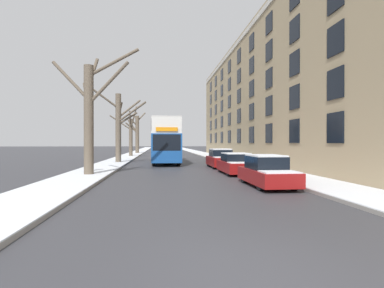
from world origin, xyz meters
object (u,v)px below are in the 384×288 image
(bare_tree_left_0, at_px, (90,112))
(bare_tree_left_2, at_px, (130,135))
(parked_car_1, at_px, (236,164))
(bare_tree_left_3, at_px, (137,133))
(parked_car_2, at_px, (221,159))
(bare_tree_left_1, at_px, (119,125))
(parked_car_0, at_px, (267,172))
(double_decker_bus, at_px, (165,139))
(pedestrian_left_sidewalk, at_px, (90,159))

(bare_tree_left_0, height_order, bare_tree_left_2, bare_tree_left_0)
(bare_tree_left_2, height_order, parked_car_1, bare_tree_left_2)
(bare_tree_left_0, distance_m, bare_tree_left_3, 36.26)
(bare_tree_left_2, height_order, parked_car_2, bare_tree_left_2)
(parked_car_1, bearing_deg, bare_tree_left_1, 129.70)
(bare_tree_left_0, distance_m, parked_car_2, 11.03)
(bare_tree_left_0, distance_m, bare_tree_left_2, 24.35)
(parked_car_0, relative_size, parked_car_2, 1.00)
(bare_tree_left_1, height_order, double_decker_bus, bare_tree_left_1)
(double_decker_bus, distance_m, parked_car_1, 11.74)
(bare_tree_left_0, bearing_deg, bare_tree_left_1, 88.78)
(bare_tree_left_3, distance_m, parked_car_0, 42.29)
(bare_tree_left_3, height_order, parked_car_0, bare_tree_left_3)
(bare_tree_left_2, xyz_separation_m, parked_car_0, (9.01, -29.27, -2.49))
(pedestrian_left_sidewalk, bearing_deg, parked_car_1, 2.04)
(bare_tree_left_2, bearing_deg, double_decker_bus, -70.32)
(bare_tree_left_1, height_order, parked_car_2, bare_tree_left_1)
(parked_car_1, relative_size, parked_car_2, 0.98)
(bare_tree_left_0, xyz_separation_m, bare_tree_left_3, (0.02, 36.26, -0.03))
(double_decker_bus, bearing_deg, parked_car_1, -68.02)
(parked_car_1, bearing_deg, bare_tree_left_0, -176.63)
(bare_tree_left_2, height_order, double_decker_bus, bare_tree_left_2)
(bare_tree_left_3, height_order, pedestrian_left_sidewalk, bare_tree_left_3)
(bare_tree_left_3, relative_size, parked_car_2, 1.86)
(parked_car_2, relative_size, pedestrian_left_sidewalk, 2.36)
(parked_car_1, bearing_deg, bare_tree_left_3, 104.14)
(double_decker_bus, distance_m, parked_car_0, 16.89)
(double_decker_bus, relative_size, parked_car_0, 2.54)
(bare_tree_left_1, xyz_separation_m, pedestrian_left_sidewalk, (-0.68, -9.23, -2.78))
(parked_car_2, bearing_deg, bare_tree_left_1, 147.43)
(double_decker_bus, distance_m, pedestrian_left_sidewalk, 10.81)
(bare_tree_left_0, relative_size, bare_tree_left_1, 1.13)
(parked_car_0, bearing_deg, bare_tree_left_0, 151.33)
(bare_tree_left_2, height_order, parked_car_0, bare_tree_left_2)
(bare_tree_left_0, bearing_deg, pedestrian_left_sidewalk, 103.16)
(double_decker_bus, bearing_deg, bare_tree_left_3, 100.57)
(bare_tree_left_3, bearing_deg, parked_car_0, -77.67)
(bare_tree_left_2, relative_size, bare_tree_left_3, 0.92)
(parked_car_1, bearing_deg, parked_car_2, 90.00)
(bare_tree_left_1, relative_size, parked_car_2, 1.72)
(parked_car_0, xyz_separation_m, parked_car_2, (0.00, 10.44, 0.04))
(bare_tree_left_0, height_order, parked_car_2, bare_tree_left_0)
(bare_tree_left_0, xyz_separation_m, parked_car_1, (9.03, 0.53, -3.22))
(parked_car_0, distance_m, parked_car_2, 10.44)
(parked_car_2, bearing_deg, parked_car_1, -90.00)
(double_decker_bus, bearing_deg, bare_tree_left_1, -177.75)
(bare_tree_left_0, bearing_deg, parked_car_1, 3.37)
(bare_tree_left_0, height_order, bare_tree_left_3, bare_tree_left_0)
(parked_car_2, xyz_separation_m, pedestrian_left_sidewalk, (-9.47, -3.62, 0.25))
(bare_tree_left_3, distance_m, pedestrian_left_sidewalk, 34.50)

